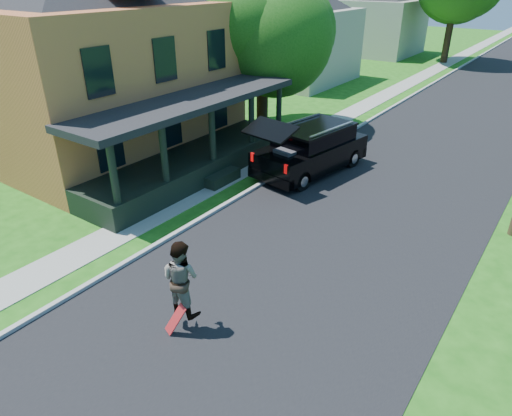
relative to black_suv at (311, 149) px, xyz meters
The scene contains 12 objects.
ground 9.60m from the black_suv, 70.42° to the right, with size 140.00×140.00×0.00m, color #1C5A12.
street 11.50m from the black_suv, 73.78° to the left, with size 8.00×120.00×0.02m, color black.
curb 11.08m from the black_suv, 94.42° to the left, with size 0.15×120.00×0.12m, color #A2A29D.
sidewalk 11.30m from the black_suv, 102.30° to the left, with size 1.30×120.00×0.03m, color #9D9D95.
front_walk 7.04m from the black_suv, 154.55° to the right, with size 6.50×1.20×0.03m, color #9D9D95.
main_house 10.81m from the black_suv, 162.63° to the right, with size 15.56×15.56×10.10m.
neighbor_house_mid 18.48m from the black_suv, 124.47° to the left, with size 12.78×12.78×8.30m.
neighbor_house_far 32.83m from the black_suv, 108.38° to the left, with size 12.78×12.78×8.30m.
black_suv is the anchor object (origin of this frame).
skateboarder 9.99m from the black_suv, 77.26° to the right, with size 0.96×0.78×1.84m.
skateboard 10.35m from the black_suv, 77.25° to the right, with size 0.53×0.33×0.82m.
tree_left_mid 8.06m from the black_suv, 141.83° to the left, with size 6.22×6.20×8.53m.
Camera 1 is at (5.12, -6.45, 7.30)m, focal length 32.00 mm.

